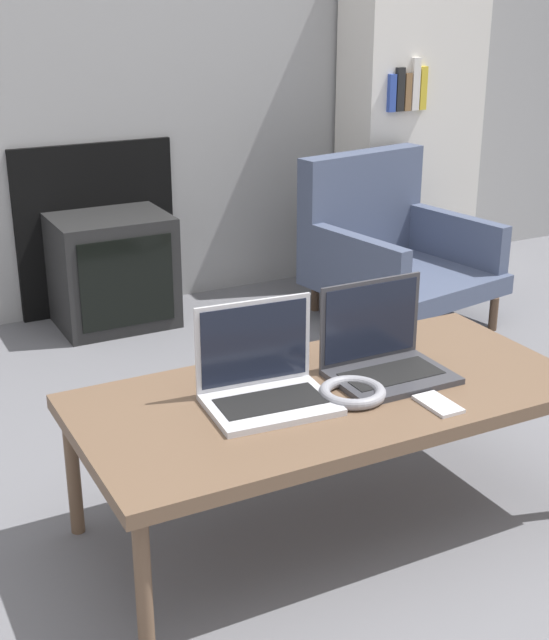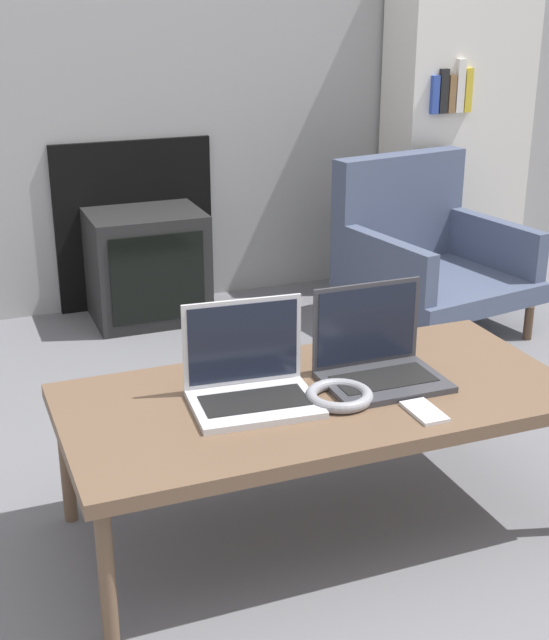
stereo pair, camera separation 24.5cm
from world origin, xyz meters
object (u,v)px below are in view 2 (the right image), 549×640
(laptop_right, at_px, (377,359))
(armchair, at_px, (422,249))
(tv, at_px, (147,266))
(phone, at_px, (424,412))
(laptop_left, at_px, (250,380))
(headphones, at_px, (339,396))

(laptop_right, height_order, armchair, armchair)
(laptop_right, relative_size, tv, 0.65)
(tv, height_order, armchair, armchair)
(laptop_right, bearing_deg, phone, -86.29)
(laptop_left, height_order, armchair, armchair)
(armchair, bearing_deg, laptop_left, -144.19)
(tv, bearing_deg, laptop_left, -94.90)
(laptop_left, xyz_separation_m, laptop_right, (0.35, 0.00, 0.00))
(laptop_right, height_order, tv, laptop_right)
(laptop_left, xyz_separation_m, phone, (0.36, -0.22, -0.05))
(headphones, relative_size, armchair, 0.22)
(laptop_right, height_order, headphones, laptop_right)
(phone, xyz_separation_m, tv, (-0.22, 1.89, -0.16))
(phone, distance_m, tv, 1.91)
(laptop_left, relative_size, headphones, 1.91)
(armchair, bearing_deg, phone, -130.14)
(laptop_right, relative_size, headphones, 1.81)
(laptop_left, xyz_separation_m, armchair, (1.22, 1.25, -0.13))
(headphones, xyz_separation_m, tv, (-0.06, 1.76, -0.17))
(laptop_left, distance_m, phone, 0.43)
(armchair, bearing_deg, headphones, -137.20)
(laptop_left, distance_m, tv, 1.69)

